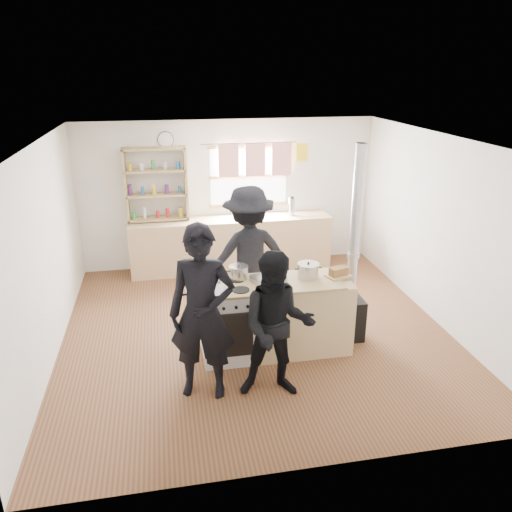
% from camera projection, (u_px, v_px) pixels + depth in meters
% --- Properties ---
extents(ground, '(5.00, 5.00, 0.01)m').
position_uv_depth(ground, '(255.00, 330.00, 6.69)').
color(ground, brown).
rests_on(ground, ground).
extents(back_counter, '(3.40, 0.55, 0.90)m').
position_uv_depth(back_counter, '(232.00, 244.00, 8.56)').
color(back_counter, tan).
rests_on(back_counter, ground).
extents(shelving_unit, '(1.00, 0.28, 1.20)m').
position_uv_depth(shelving_unit, '(156.00, 184.00, 8.08)').
color(shelving_unit, tan).
rests_on(shelving_unit, back_counter).
extents(thermos, '(0.10, 0.10, 0.31)m').
position_uv_depth(thermos, '(292.00, 207.00, 8.52)').
color(thermos, silver).
rests_on(thermos, back_counter).
extents(cooking_island, '(1.97, 0.64, 0.93)m').
position_uv_depth(cooking_island, '(276.00, 317.00, 6.04)').
color(cooking_island, white).
rests_on(cooking_island, ground).
extents(skillet_greens, '(0.36, 0.36, 0.05)m').
position_uv_depth(skillet_greens, '(212.00, 291.00, 5.56)').
color(skillet_greens, black).
rests_on(skillet_greens, cooking_island).
extents(roast_tray, '(0.43, 0.35, 0.07)m').
position_uv_depth(roast_tray, '(268.00, 278.00, 5.87)').
color(roast_tray, silver).
rests_on(roast_tray, cooking_island).
extents(stockpot_stove, '(0.23, 0.23, 0.19)m').
position_uv_depth(stockpot_stove, '(239.00, 272.00, 5.94)').
color(stockpot_stove, '#B3B3B5').
rests_on(stockpot_stove, cooking_island).
extents(stockpot_counter, '(0.26, 0.26, 0.20)m').
position_uv_depth(stockpot_counter, '(308.00, 270.00, 5.97)').
color(stockpot_counter, silver).
rests_on(stockpot_counter, cooking_island).
extents(bread_board, '(0.33, 0.28, 0.12)m').
position_uv_depth(bread_board, '(339.00, 273.00, 6.00)').
color(bread_board, tan).
rests_on(bread_board, cooking_island).
extents(flue_heater, '(0.35, 0.35, 2.50)m').
position_uv_depth(flue_heater, '(350.00, 292.00, 6.27)').
color(flue_heater, black).
rests_on(flue_heater, ground).
extents(person_near_left, '(0.78, 0.61, 1.89)m').
position_uv_depth(person_near_left, '(202.00, 313.00, 5.09)').
color(person_near_left, black).
rests_on(person_near_left, ground).
extents(person_near_right, '(0.88, 0.74, 1.62)m').
position_uv_depth(person_near_right, '(277.00, 326.00, 5.13)').
color(person_near_right, black).
rests_on(person_near_right, ground).
extents(person_far, '(1.29, 0.85, 1.87)m').
position_uv_depth(person_far, '(249.00, 255.00, 6.69)').
color(person_far, black).
rests_on(person_far, ground).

